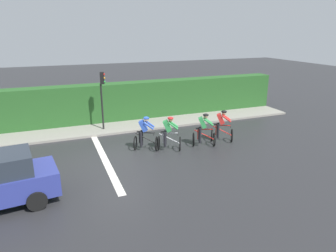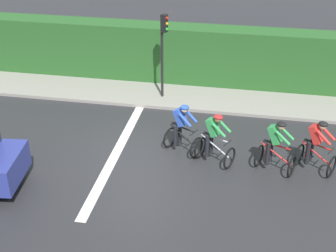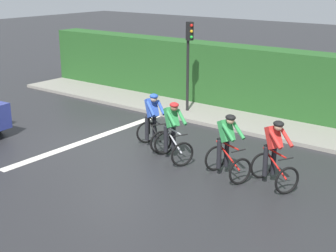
# 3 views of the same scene
# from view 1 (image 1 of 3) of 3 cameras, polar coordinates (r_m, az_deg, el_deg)

# --- Properties ---
(ground_plane) EXTENTS (80.00, 80.00, 0.00)m
(ground_plane) POSITION_cam_1_polar(r_m,az_deg,el_deg) (14.28, -9.17, -5.58)
(ground_plane) COLOR #28282B
(sidewalk_kerb) EXTENTS (2.80, 20.54, 0.12)m
(sidewalk_kerb) POSITION_cam_1_polar(r_m,az_deg,el_deg) (18.78, -6.21, 0.41)
(sidewalk_kerb) COLOR gray
(sidewalk_kerb) RESTS_ON ground
(stone_wall_low) EXTENTS (0.44, 20.54, 0.42)m
(stone_wall_low) POSITION_cam_1_polar(r_m,az_deg,el_deg) (19.58, -6.93, 1.54)
(stone_wall_low) COLOR gray
(stone_wall_low) RESTS_ON ground
(hedge_wall) EXTENTS (1.10, 20.54, 2.39)m
(hedge_wall) POSITION_cam_1_polar(r_m,az_deg,el_deg) (19.62, -7.26, 4.55)
(hedge_wall) COLOR #265623
(hedge_wall) RESTS_ON ground
(road_marking_stop_line) EXTENTS (7.00, 0.30, 0.01)m
(road_marking_stop_line) POSITION_cam_1_polar(r_m,az_deg,el_deg) (14.18, -11.71, -5.89)
(road_marking_stop_line) COLOR silver
(road_marking_stop_line) RESTS_ON ground
(cyclist_lead) EXTENTS (1.11, 1.27, 1.66)m
(cyclist_lead) POSITION_cam_1_polar(r_m,az_deg,el_deg) (15.93, 9.87, -0.11)
(cyclist_lead) COLOR black
(cyclist_lead) RESTS_ON ground
(cyclist_second) EXTENTS (1.04, 1.26, 1.66)m
(cyclist_second) POSITION_cam_1_polar(r_m,az_deg,el_deg) (15.18, 6.57, -0.85)
(cyclist_second) COLOR black
(cyclist_second) RESTS_ON ground
(cyclist_mid) EXTENTS (1.07, 1.27, 1.66)m
(cyclist_mid) POSITION_cam_1_polar(r_m,az_deg,el_deg) (14.56, 0.10, -1.53)
(cyclist_mid) COLOR black
(cyclist_mid) RESTS_ON ground
(cyclist_fourth) EXTENTS (1.09, 1.27, 1.66)m
(cyclist_fourth) POSITION_cam_1_polar(r_m,az_deg,el_deg) (14.62, -4.33, -1.51)
(cyclist_fourth) COLOR black
(cyclist_fourth) RESTS_ON ground
(traffic_light_near_crossing) EXTENTS (0.26, 0.30, 3.34)m
(traffic_light_near_crossing) POSITION_cam_1_polar(r_m,az_deg,el_deg) (17.37, -12.07, 6.09)
(traffic_light_near_crossing) COLOR black
(traffic_light_near_crossing) RESTS_ON ground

